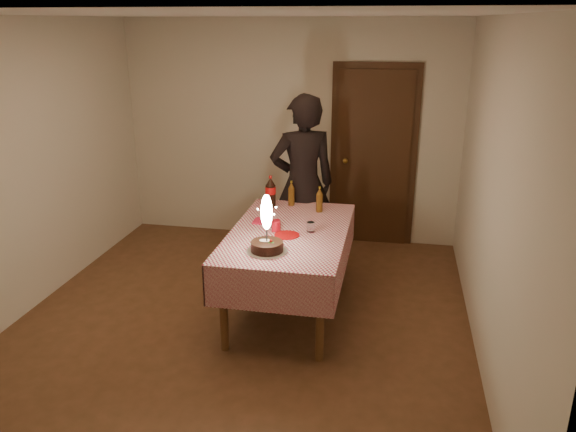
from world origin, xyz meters
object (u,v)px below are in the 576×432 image
Objects in this scene: photographer at (303,184)px; red_cup at (276,225)px; birthday_cake at (267,237)px; clear_cup at (311,227)px; red_plate at (287,235)px; cola_bottle at (271,192)px; dining_table at (289,242)px; amber_bottle_left at (291,194)px; amber_bottle_right at (319,200)px.

red_cup is at bearing -93.63° from photographer.
birthday_cake is 0.48m from red_cup.
birthday_cake reaches higher than red_cup.
clear_cup is (0.28, 0.51, -0.08)m from birthday_cake.
clear_cup is at bearing 34.55° from red_plate.
red_plate is 0.83m from cola_bottle.
dining_table is 5.42× the size of cola_bottle.
amber_bottle_left and amber_bottle_right have the same top height.
clear_cup reaches higher than red_plate.
red_cup is 0.75m from amber_bottle_left.
dining_table is 17.20× the size of red_cup.
dining_table is at bearing -80.73° from amber_bottle_left.
birthday_cake is at bearing -118.47° from clear_cup.
clear_cup is at bearing 2.84° from dining_table.
red_cup reaches higher than red_plate.
birthday_cake is 1.48m from photographer.
amber_bottle_left reaches higher than red_cup.
amber_bottle_left is at bearing 22.29° from cola_bottle.
photographer is at bearing 88.63° from birthday_cake.
cola_bottle is at bearing 128.79° from clear_cup.
clear_cup reaches higher than dining_table.
cola_bottle is at bearing -157.71° from amber_bottle_left.
amber_bottle_right is (0.27, 1.07, -0.01)m from birthday_cake.
red_cup is (-0.11, -0.03, 0.16)m from dining_table.
red_plate is at bearing -87.87° from dining_table.
red_plate is at bearing -67.26° from cola_bottle.
clear_cup is at bearing -66.42° from amber_bottle_left.
red_cup is at bearing 141.02° from red_plate.
birthday_cake is 4.79× the size of red_cup.
photographer is (-0.24, 0.97, 0.10)m from clear_cup.
red_plate is 0.86× the size of amber_bottle_left.
dining_table is 0.76m from cola_bottle.
amber_bottle_right is 0.47m from photographer.
clear_cup is at bearing -89.61° from amber_bottle_right.
photographer reaches higher than red_plate.
red_cup is (-0.12, 0.09, 0.05)m from red_plate.
amber_bottle_left is at bearing 98.26° from red_plate.
photographer is (-0.05, 1.10, 0.14)m from red_plate.
photographer reaches higher than amber_bottle_right.
amber_bottle_right is at bearing -7.41° from cola_bottle.
photographer reaches higher than amber_bottle_left.
red_plate is at bearing -104.86° from amber_bottle_right.
amber_bottle_left is 0.27m from photographer.
clear_cup is 0.05× the size of photographer.
amber_bottle_right reaches higher than dining_table.
amber_bottle_left reaches higher than red_plate.
photographer is at bearing 92.85° from dining_table.
cola_bottle reaches higher than dining_table.
cola_bottle is at bearing 172.59° from amber_bottle_right.
cola_bottle is at bearing 112.74° from red_plate.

